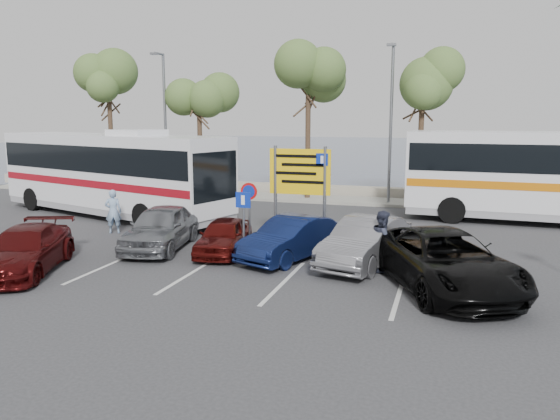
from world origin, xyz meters
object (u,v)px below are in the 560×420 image
(street_lamp_left, at_px, (164,116))
(car_red, at_px, (224,236))
(direction_sign, at_px, (300,179))
(street_lamp_right, at_px, (391,117))
(car_silver_a, at_px, (161,227))
(car_blue, at_px, (292,238))
(pedestrian_far, at_px, (383,241))
(car_maroon, at_px, (25,250))
(coach_bus_left, at_px, (111,176))
(car_silver_b, at_px, (365,242))
(pedestrian_near, at_px, (113,211))
(suv_black, at_px, (444,261))

(street_lamp_left, distance_m, car_red, 15.42)
(direction_sign, bearing_deg, street_lamp_right, 79.06)
(street_lamp_right, bearing_deg, car_silver_a, -118.77)
(direction_sign, xyz_separation_m, car_blue, (0.20, -1.70, -1.74))
(pedestrian_far, bearing_deg, car_maroon, 96.74)
(coach_bus_left, relative_size, car_red, 3.70)
(car_maroon, relative_size, car_silver_b, 1.03)
(car_blue, bearing_deg, direction_sign, 116.69)
(direction_sign, bearing_deg, street_lamp_left, 136.83)
(direction_sign, height_order, car_silver_b, direction_sign)
(street_lamp_left, xyz_separation_m, coach_bus_left, (1.02, -7.02, -2.72))
(pedestrian_far, bearing_deg, car_silver_a, 74.99)
(car_silver_a, bearing_deg, car_red, -9.97)
(street_lamp_right, height_order, car_maroon, street_lamp_right)
(street_lamp_right, bearing_deg, car_maroon, -119.59)
(car_silver_a, distance_m, car_silver_b, 7.20)
(street_lamp_right, relative_size, car_maroon, 1.74)
(pedestrian_near, bearing_deg, street_lamp_left, -96.49)
(car_blue, height_order, car_maroon, car_blue)
(street_lamp_left, distance_m, suv_black, 21.49)
(street_lamp_right, xyz_separation_m, direction_sign, (-2.00, -10.32, -2.17))
(car_silver_a, bearing_deg, coach_bus_left, 127.13)
(pedestrian_near, distance_m, pedestrian_far, 11.13)
(car_maroon, height_order, suv_black, suv_black)
(pedestrian_near, bearing_deg, car_blue, 143.35)
(pedestrian_far, bearing_deg, street_lamp_left, 37.26)
(suv_black, height_order, car_silver_b, suv_black)
(car_silver_a, xyz_separation_m, car_maroon, (-2.40, -3.83, -0.09))
(car_silver_a, distance_m, car_maroon, 4.52)
(street_lamp_left, height_order, car_blue, street_lamp_left)
(car_blue, distance_m, car_red, 2.40)
(suv_black, xyz_separation_m, pedestrian_far, (-1.79, 1.31, 0.13))
(coach_bus_left, relative_size, car_blue, 3.14)
(direction_sign, xyz_separation_m, coach_bus_left, (-9.98, 3.30, -0.55))
(car_maroon, bearing_deg, car_red, 18.15)
(direction_sign, height_order, suv_black, direction_sign)
(car_silver_b, bearing_deg, street_lamp_right, 106.18)
(pedestrian_near, height_order, pedestrian_far, pedestrian_far)
(street_lamp_right, height_order, car_blue, street_lamp_right)
(coach_bus_left, height_order, car_silver_a, coach_bus_left)
(coach_bus_left, height_order, car_silver_b, coach_bus_left)
(direction_sign, distance_m, car_maroon, 9.10)
(car_silver_b, bearing_deg, car_maroon, -144.91)
(car_maroon, xyz_separation_m, pedestrian_far, (10.21, 3.33, 0.25))
(car_silver_a, height_order, pedestrian_near, pedestrian_near)
(suv_black, bearing_deg, street_lamp_right, 76.47)
(car_silver_a, distance_m, pedestrian_near, 3.55)
(car_red, bearing_deg, street_lamp_left, 117.82)
(car_red, relative_size, car_silver_b, 0.79)
(car_maroon, bearing_deg, direction_sign, 17.83)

